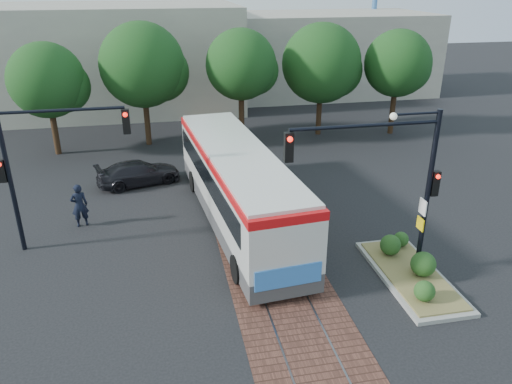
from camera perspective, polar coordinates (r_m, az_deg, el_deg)
The scene contains 10 objects.
ground at distance 18.54m, azimuth 2.37°, elevation -9.71°, with size 120.00×120.00×0.00m, color black.
trackbed at distance 21.90m, azimuth -0.09°, elevation -4.05°, with size 3.60×40.00×0.02m.
tree_row at distance 32.27m, azimuth -2.38°, elevation 14.12°, with size 26.40×5.60×7.67m.
warehouses at distance 44.34m, azimuth -7.30°, elevation 15.22°, with size 40.00×13.00×8.00m.
city_bus at distance 21.62m, azimuth -2.14°, elevation 1.10°, with size 3.93×12.93×3.41m.
traffic_island at distance 19.26m, azimuth 17.28°, elevation -8.34°, with size 2.20×5.20×1.13m.
signal_pole_main at distance 17.23m, azimuth 15.85°, elevation 2.23°, with size 5.49×0.46×6.00m.
signal_pole_left at distance 20.55m, azimuth -23.68°, elevation 3.69°, with size 4.99×0.34×6.00m.
officer at distance 22.95m, azimuth -19.53°, elevation -1.44°, with size 0.72×0.47×1.96m, color black.
parked_car at distance 26.87m, azimuth -13.28°, elevation 2.15°, with size 1.75×4.30×1.25m, color black.
Camera 1 is at (-3.80, -15.01, 10.19)m, focal length 35.00 mm.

